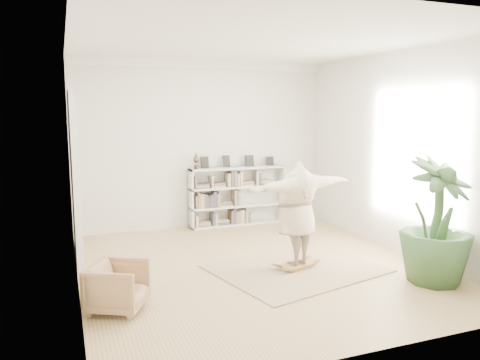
{
  "coord_description": "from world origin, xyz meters",
  "views": [
    {
      "loc": [
        -2.87,
        -6.83,
        2.53
      ],
      "look_at": [
        -0.11,
        0.4,
        1.39
      ],
      "focal_mm": 35.0,
      "sensor_mm": 36.0,
      "label": 1
    }
  ],
  "objects_px": {
    "bookshelf": "(237,197)",
    "houseplant": "(437,221)",
    "armchair": "(118,287)",
    "person": "(297,211)",
    "rocker_board": "(296,265)"
  },
  "relations": [
    {
      "from": "bookshelf",
      "to": "houseplant",
      "type": "xyz_separation_m",
      "value": [
        1.47,
        -4.42,
        0.3
      ]
    },
    {
      "from": "armchair",
      "to": "houseplant",
      "type": "height_order",
      "value": "houseplant"
    },
    {
      "from": "houseplant",
      "to": "bookshelf",
      "type": "bearing_deg",
      "value": 108.42
    },
    {
      "from": "bookshelf",
      "to": "armchair",
      "type": "distance_m",
      "value": 4.85
    },
    {
      "from": "person",
      "to": "rocker_board",
      "type": "bearing_deg",
      "value": -103.4
    },
    {
      "from": "rocker_board",
      "to": "houseplant",
      "type": "distance_m",
      "value": 2.24
    },
    {
      "from": "person",
      "to": "houseplant",
      "type": "bearing_deg",
      "value": 129.64
    },
    {
      "from": "armchair",
      "to": "person",
      "type": "height_order",
      "value": "person"
    },
    {
      "from": "rocker_board",
      "to": "houseplant",
      "type": "xyz_separation_m",
      "value": [
        1.65,
        -1.24,
        0.86
      ]
    },
    {
      "from": "bookshelf",
      "to": "houseplant",
      "type": "distance_m",
      "value": 4.67
    },
    {
      "from": "bookshelf",
      "to": "person",
      "type": "relative_size",
      "value": 1.07
    },
    {
      "from": "bookshelf",
      "to": "person",
      "type": "xyz_separation_m",
      "value": [
        -0.18,
        -3.18,
        0.33
      ]
    },
    {
      "from": "armchair",
      "to": "rocker_board",
      "type": "relative_size",
      "value": 1.15
    },
    {
      "from": "person",
      "to": "houseplant",
      "type": "xyz_separation_m",
      "value": [
        1.65,
        -1.24,
        -0.03
      ]
    },
    {
      "from": "person",
      "to": "armchair",
      "type": "bearing_deg",
      "value": -1.87
    }
  ]
}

